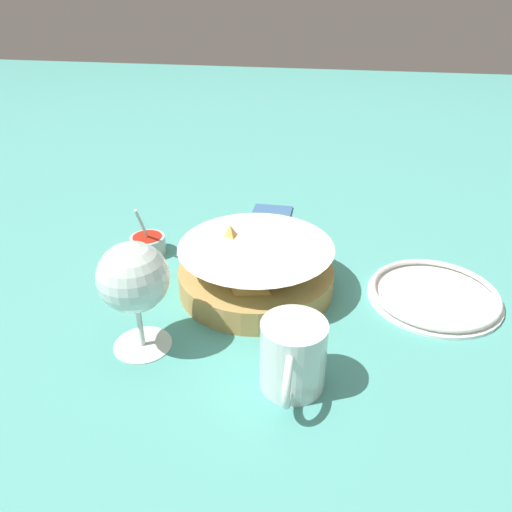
{
  "coord_description": "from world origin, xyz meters",
  "views": [
    {
      "loc": [
        0.6,
        0.14,
        0.43
      ],
      "look_at": [
        -0.03,
        0.03,
        0.06
      ],
      "focal_mm": 35.0,
      "sensor_mm": 36.0,
      "label": 1
    }
  ],
  "objects_px": {
    "food_basket": "(256,270)",
    "beer_mug": "(293,358)",
    "sauce_cup": "(148,244)",
    "side_plate": "(434,294)",
    "wine_glass": "(134,281)"
  },
  "relations": [
    {
      "from": "food_basket",
      "to": "side_plate",
      "type": "distance_m",
      "value": 0.27
    },
    {
      "from": "wine_glass",
      "to": "side_plate",
      "type": "distance_m",
      "value": 0.44
    },
    {
      "from": "sauce_cup",
      "to": "beer_mug",
      "type": "relative_size",
      "value": 0.87
    },
    {
      "from": "food_basket",
      "to": "wine_glass",
      "type": "height_order",
      "value": "wine_glass"
    },
    {
      "from": "sauce_cup",
      "to": "side_plate",
      "type": "height_order",
      "value": "sauce_cup"
    },
    {
      "from": "sauce_cup",
      "to": "beer_mug",
      "type": "distance_m",
      "value": 0.39
    },
    {
      "from": "wine_glass",
      "to": "beer_mug",
      "type": "height_order",
      "value": "wine_glass"
    },
    {
      "from": "food_basket",
      "to": "side_plate",
      "type": "relative_size",
      "value": 1.19
    },
    {
      "from": "wine_glass",
      "to": "side_plate",
      "type": "bearing_deg",
      "value": 114.47
    },
    {
      "from": "sauce_cup",
      "to": "wine_glass",
      "type": "relative_size",
      "value": 0.65
    },
    {
      "from": "food_basket",
      "to": "wine_glass",
      "type": "bearing_deg",
      "value": -37.81
    },
    {
      "from": "food_basket",
      "to": "sauce_cup",
      "type": "bearing_deg",
      "value": -110.97
    },
    {
      "from": "beer_mug",
      "to": "wine_glass",
      "type": "bearing_deg",
      "value": -100.47
    },
    {
      "from": "sauce_cup",
      "to": "side_plate",
      "type": "xyz_separation_m",
      "value": [
        0.06,
        0.47,
        -0.01
      ]
    },
    {
      "from": "food_basket",
      "to": "beer_mug",
      "type": "height_order",
      "value": "food_basket"
    }
  ]
}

